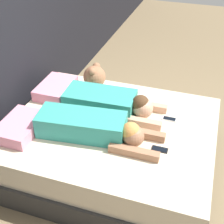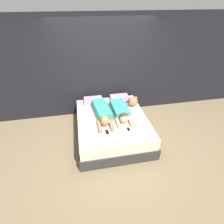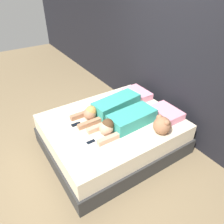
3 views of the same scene
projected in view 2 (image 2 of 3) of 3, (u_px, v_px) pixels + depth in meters
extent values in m
plane|color=#7F6B4C|center=(112.00, 134.00, 4.34)|extent=(12.00, 12.00, 0.00)
cube|color=black|center=(104.00, 68.00, 4.54)|extent=(12.00, 0.06, 2.60)
cube|color=#2D2D2D|center=(112.00, 130.00, 4.27)|extent=(1.64, 1.97, 0.26)
cube|color=beige|center=(112.00, 122.00, 4.12)|extent=(1.58, 1.91, 0.26)
cube|color=pink|center=(93.00, 101.00, 4.58)|extent=(0.48, 0.32, 0.11)
cube|color=pink|center=(120.00, 98.00, 4.70)|extent=(0.48, 0.32, 0.11)
cube|color=teal|center=(102.00, 110.00, 4.14)|extent=(0.40, 0.81, 0.20)
sphere|color=#A37051|center=(105.00, 122.00, 3.75)|extent=(0.19, 0.19, 0.19)
sphere|color=#D18C47|center=(105.00, 119.00, 3.75)|extent=(0.16, 0.16, 0.16)
cube|color=#A37051|center=(99.00, 126.00, 3.73)|extent=(0.07, 0.43, 0.07)
cube|color=#A37051|center=(111.00, 124.00, 3.77)|extent=(0.07, 0.43, 0.07)
cube|color=teal|center=(119.00, 108.00, 4.19)|extent=(0.37, 0.71, 0.19)
sphere|color=tan|center=(124.00, 119.00, 3.83)|extent=(0.20, 0.20, 0.20)
sphere|color=#4C331E|center=(124.00, 116.00, 3.83)|extent=(0.17, 0.17, 0.17)
cube|color=tan|center=(118.00, 122.00, 3.83)|extent=(0.07, 0.38, 0.07)
cube|color=tan|center=(130.00, 121.00, 3.87)|extent=(0.07, 0.38, 0.07)
cube|color=black|center=(107.00, 132.00, 3.61)|extent=(0.07, 0.14, 0.01)
cube|color=black|center=(107.00, 132.00, 3.61)|extent=(0.06, 0.12, 0.00)
cube|color=silver|center=(129.00, 129.00, 3.68)|extent=(0.07, 0.14, 0.01)
cube|color=black|center=(129.00, 129.00, 3.68)|extent=(0.06, 0.12, 0.00)
sphere|color=#996647|center=(133.00, 102.00, 4.41)|extent=(0.25, 0.25, 0.25)
sphere|color=#996647|center=(130.00, 99.00, 4.35)|extent=(0.09, 0.09, 0.09)
sphere|color=#996647|center=(136.00, 98.00, 4.37)|extent=(0.09, 0.09, 0.09)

